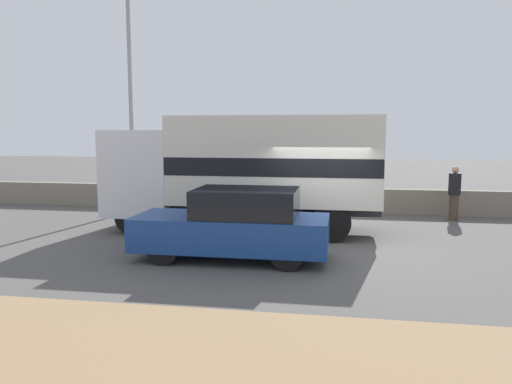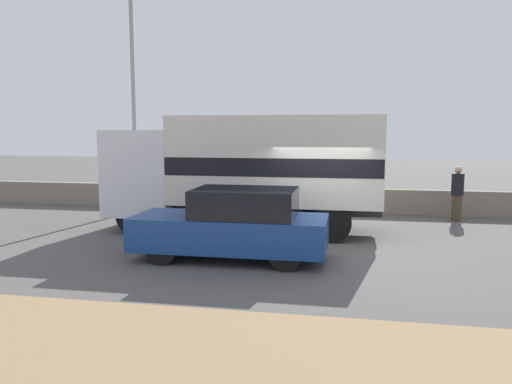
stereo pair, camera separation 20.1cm
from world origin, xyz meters
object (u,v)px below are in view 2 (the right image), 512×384
object	(u,v)px
street_lamp	(133,81)
pedestrian	(457,193)
box_truck	(248,166)
car_hatchback	(234,225)

from	to	relation	value
street_lamp	pedestrian	distance (m)	11.66
street_lamp	box_truck	world-z (taller)	street_lamp
box_truck	car_hatchback	distance (m)	3.39
street_lamp	box_truck	size ratio (longest dim) A/B	1.05
street_lamp	pedestrian	xyz separation A→B (m)	(11.05, 0.02, -3.72)
box_truck	car_hatchback	world-z (taller)	box_truck
box_truck	pedestrian	world-z (taller)	box_truck
car_hatchback	pedestrian	world-z (taller)	pedestrian
box_truck	pedestrian	bearing A→B (deg)	-155.61
street_lamp	car_hatchback	bearing A→B (deg)	-49.95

